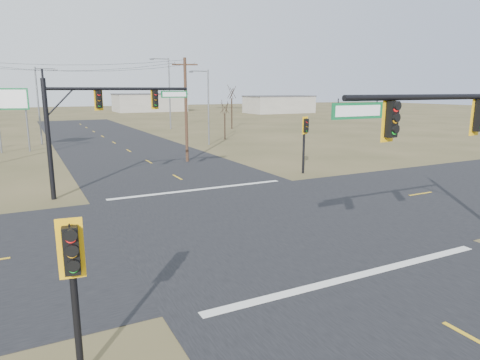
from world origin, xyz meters
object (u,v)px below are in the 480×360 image
object	(u,v)px
mast_arm_far	(99,112)
streetlight_a	(207,103)
utility_pole_near	(186,109)
highway_sign	(11,108)
bare_tree_c	(225,107)
pedestal_signal_ne	(305,132)
bare_tree_d	(232,92)
streetlight_c	(40,102)
streetlight_b	(168,90)
pedestal_signal_sw	(72,263)

from	to	relation	value
mast_arm_far	streetlight_a	world-z (taller)	streetlight_a
utility_pole_near	streetlight_a	distance (m)	12.20
highway_sign	bare_tree_c	xyz separation A→B (m)	(24.68, 0.66, -0.37)
pedestal_signal_ne	streetlight_a	world-z (taller)	streetlight_a
pedestal_signal_ne	bare_tree_d	world-z (taller)	bare_tree_d
bare_tree_c	highway_sign	bearing A→B (deg)	-178.47
bare_tree_c	bare_tree_d	size ratio (longest dim) A/B	0.72
utility_pole_near	bare_tree_c	distance (m)	18.10
utility_pole_near	highway_sign	bearing A→B (deg)	135.12
mast_arm_far	pedestal_signal_ne	xyz separation A→B (m)	(15.19, -0.30, -1.89)
bare_tree_c	bare_tree_d	xyz separation A→B (m)	(7.56, 13.38, 1.84)
streetlight_c	utility_pole_near	bearing A→B (deg)	-49.78
bare_tree_d	mast_arm_far	bearing A→B (deg)	-126.17
mast_arm_far	streetlight_b	size ratio (longest dim) A/B	0.77
bare_tree_d	pedestal_signal_ne	bearing A→B (deg)	-107.78
pedestal_signal_sw	streetlight_c	world-z (taller)	streetlight_c
mast_arm_far	bare_tree_c	size ratio (longest dim) A/B	1.62
streetlight_b	bare_tree_d	world-z (taller)	streetlight_b
mast_arm_far	bare_tree_c	bearing A→B (deg)	33.90
pedestal_signal_sw	streetlight_b	distance (m)	63.78
streetlight_c	bare_tree_d	bearing A→B (deg)	26.78
pedestal_signal_sw	pedestal_signal_ne	bearing A→B (deg)	51.32
mast_arm_far	bare_tree_c	distance (m)	30.94
pedestal_signal_ne	streetlight_c	size ratio (longest dim) A/B	0.49
streetlight_a	streetlight_c	bearing A→B (deg)	133.41
pedestal_signal_ne	utility_pole_near	xyz separation A→B (m)	(-6.20, 9.56, 1.54)
pedestal_signal_sw	mast_arm_far	bearing A→B (deg)	86.51
pedestal_signal_ne	pedestal_signal_sw	xyz separation A→B (m)	(-18.84, -17.85, -0.39)
pedestal_signal_ne	streetlight_c	distance (m)	34.08
pedestal_signal_sw	bare_tree_c	world-z (taller)	bare_tree_c
streetlight_b	streetlight_c	world-z (taller)	streetlight_b
pedestal_signal_sw	streetlight_c	xyz separation A→B (m)	(1.63, 47.20, 2.22)
utility_pole_near	streetlight_c	xyz separation A→B (m)	(-11.01, 19.79, 0.29)
pedestal_signal_sw	utility_pole_near	distance (m)	30.25
pedestal_signal_ne	pedestal_signal_sw	size ratio (longest dim) A/B	1.16
pedestal_signal_ne	highway_sign	size ratio (longest dim) A/B	0.68
streetlight_b	streetlight_c	size ratio (longest dim) A/B	1.27
mast_arm_far	streetlight_c	world-z (taller)	streetlight_c
mast_arm_far	streetlight_c	distance (m)	29.13
pedestal_signal_ne	pedestal_signal_sw	world-z (taller)	pedestal_signal_ne
pedestal_signal_ne	bare_tree_d	distance (m)	39.54
streetlight_a	streetlight_b	world-z (taller)	streetlight_b
highway_sign	bare_tree_d	size ratio (longest dim) A/B	0.87
pedestal_signal_ne	streetlight_b	distance (m)	42.31
utility_pole_near	pedestal_signal_sw	bearing A→B (deg)	-114.76
streetlight_c	bare_tree_d	xyz separation A→B (m)	(29.25, 8.19, 1.02)
streetlight_a	bare_tree_c	bearing A→B (deg)	26.42
streetlight_a	streetlight_b	xyz separation A→B (m)	(2.42, 22.15, 1.55)
streetlight_c	highway_sign	bearing A→B (deg)	-105.96
mast_arm_far	highway_sign	distance (m)	23.75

